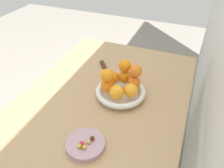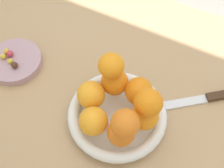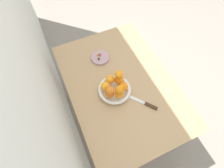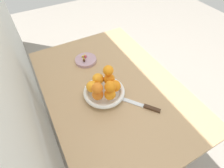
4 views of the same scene
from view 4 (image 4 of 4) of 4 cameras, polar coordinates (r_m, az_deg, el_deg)
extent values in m
plane|color=gray|center=(1.67, -0.08, -17.54)|extent=(6.00, 6.00, 0.00)
cube|color=tan|center=(1.06, -0.12, -1.11)|extent=(1.10, 0.76, 0.04)
cylinder|color=tan|center=(1.34, 24.09, -20.73)|extent=(0.05, 0.05, 0.70)
cylinder|color=tan|center=(1.73, 1.53, 5.46)|extent=(0.05, 0.05, 0.70)
cylinder|color=tan|center=(1.61, -18.78, -2.18)|extent=(0.05, 0.05, 0.70)
cylinder|color=white|center=(1.00, -2.56, -3.22)|extent=(0.19, 0.19, 0.01)
torus|color=white|center=(0.98, -2.60, -2.48)|extent=(0.23, 0.23, 0.03)
cylinder|color=#B28C99|center=(1.21, -8.55, 7.70)|extent=(0.14, 0.14, 0.02)
sphere|color=orange|center=(0.98, -4.59, 1.68)|extent=(0.06, 0.06, 0.06)
sphere|color=orange|center=(0.95, -6.57, -0.85)|extent=(0.06, 0.06, 0.06)
sphere|color=orange|center=(0.91, -4.67, -3.45)|extent=(0.06, 0.06, 0.06)
sphere|color=orange|center=(0.91, -0.68, -3.37)|extent=(0.06, 0.06, 0.06)
sphere|color=orange|center=(0.95, 0.95, -0.64)|extent=(0.07, 0.07, 0.07)
sphere|color=orange|center=(0.98, -0.90, 1.63)|extent=(0.06, 0.06, 0.06)
sphere|color=orange|center=(0.94, -1.24, 4.46)|extent=(0.06, 0.06, 0.06)
sphere|color=orange|center=(0.86, -4.80, -1.39)|extent=(0.06, 0.06, 0.06)
sphere|color=orange|center=(0.87, -0.60, -0.87)|extent=(0.06, 0.06, 0.06)
sphere|color=gold|center=(1.22, -8.80, 9.22)|extent=(0.02, 0.02, 0.02)
sphere|color=#C6384C|center=(1.21, -8.68, 8.88)|extent=(0.02, 0.02, 0.02)
sphere|color=gold|center=(1.21, -9.52, 8.88)|extent=(0.02, 0.02, 0.02)
sphere|color=#472819|center=(1.18, -9.12, 7.57)|extent=(0.02, 0.02, 0.02)
sphere|color=gold|center=(1.19, -9.21, 8.12)|extent=(0.01, 0.01, 0.01)
cube|color=#3F2819|center=(0.96, 12.93, -7.78)|extent=(0.08, 0.07, 0.01)
cube|color=silver|center=(0.97, 5.52, -5.56)|extent=(0.15, 0.12, 0.01)
camera|label=1|loc=(1.33, -36.05, 36.35)|focal=35.00mm
camera|label=2|loc=(0.48, -29.16, 23.06)|focal=45.00mm
camera|label=3|loc=(0.34, -174.51, 48.63)|focal=28.00mm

